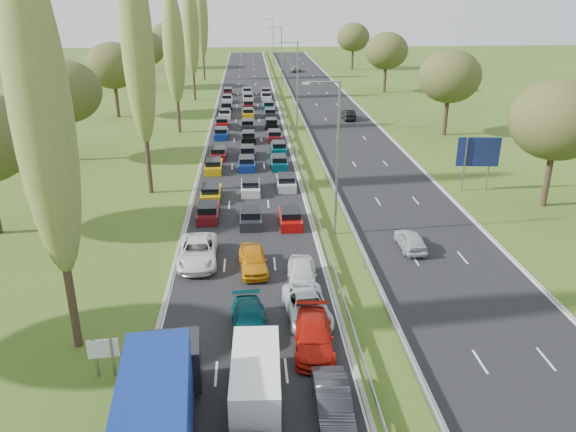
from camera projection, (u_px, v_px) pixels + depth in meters
name	position (u px, v px, depth m)	size (l,w,h in m)	color
ground	(296.00, 129.00, 78.55)	(260.00, 260.00, 0.00)	#355119
near_carriageway	(248.00, 126.00, 80.43)	(10.50, 215.00, 0.04)	black
far_carriageway	(341.00, 124.00, 81.31)	(10.50, 215.00, 0.04)	black
central_reservation	(294.00, 121.00, 80.67)	(2.36, 215.00, 0.32)	gray
lamp_columns	(297.00, 88.00, 74.48)	(0.18, 140.18, 12.00)	gray
poplar_row	(161.00, 45.00, 61.97)	(2.80, 127.80, 22.44)	#2D2116
woodland_left	(55.00, 97.00, 57.88)	(8.00, 166.00, 11.10)	#2D2116
woodland_right	(474.00, 86.00, 64.63)	(8.00, 153.00, 11.10)	#2D2116
traffic_queue_fill	(248.00, 130.00, 75.66)	(9.07, 67.76, 0.80)	#590F14
near_car_2	(198.00, 252.00, 39.24)	(2.64, 5.73, 1.59)	silver
near_car_7	(249.00, 321.00, 31.19)	(1.92, 4.73, 1.37)	#043F4A
near_car_8	(253.00, 260.00, 38.12)	(1.81, 4.51, 1.54)	orange
near_car_9	(333.00, 402.00, 24.92)	(1.55, 4.45, 1.46)	black
near_car_10	(307.00, 306.00, 32.52)	(2.39, 5.19, 1.44)	silver
near_car_11	(314.00, 336.00, 29.68)	(2.08, 5.11, 1.48)	#B4150B
near_car_12	(302.00, 274.00, 36.10)	(1.87, 4.64, 1.58)	silver
far_car_0	(411.00, 240.00, 41.37)	(1.65, 4.10, 1.40)	#AAAEB4
far_car_1	(348.00, 114.00, 84.12)	(1.58, 4.54, 1.49)	black
far_car_2	(295.00, 69.00, 136.02)	(2.25, 4.88, 1.36)	gray
blue_lorry	(160.00, 409.00, 22.50)	(2.68, 9.64, 4.07)	black
white_van_rear	(256.00, 376.00, 25.96)	(2.19, 5.59, 2.25)	silver
info_sign	(104.00, 352.00, 27.30)	(1.50, 0.23, 2.10)	gray
direction_sign	(478.00, 154.00, 52.70)	(3.99, 0.51, 5.20)	gray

